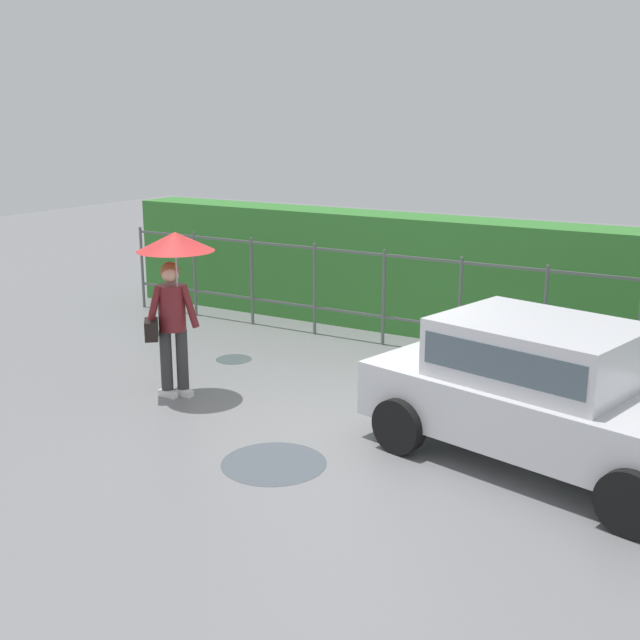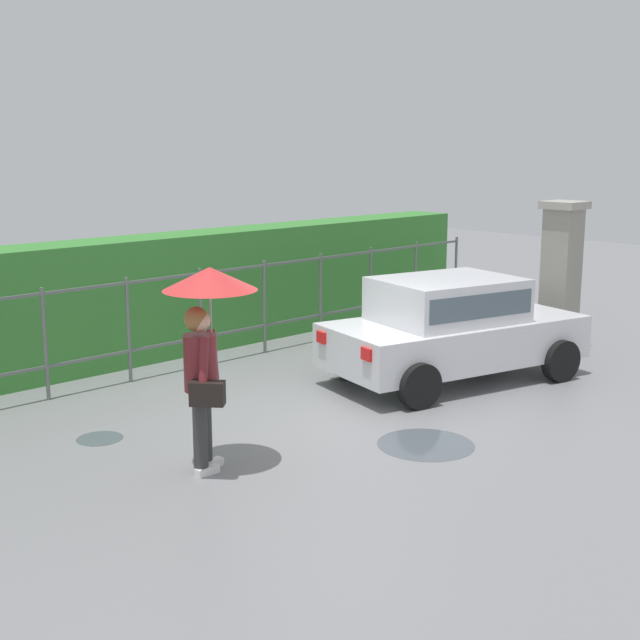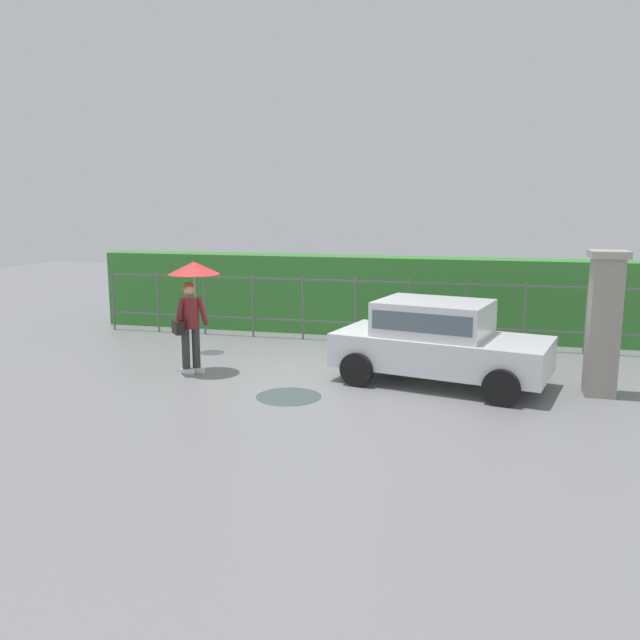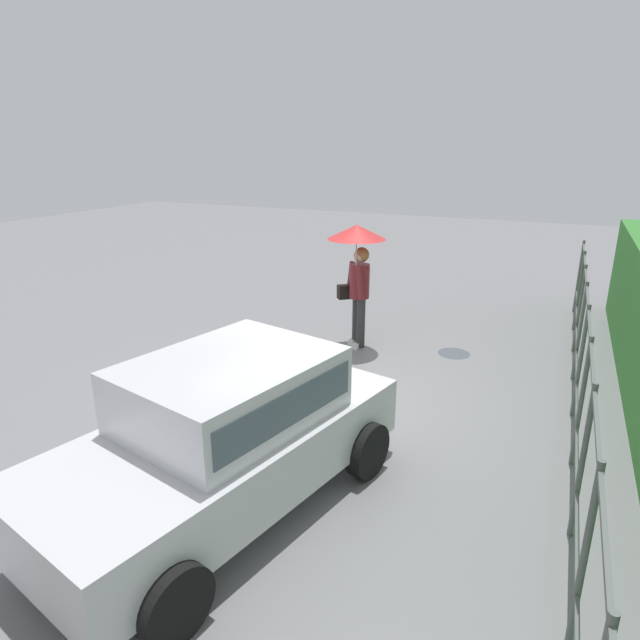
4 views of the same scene
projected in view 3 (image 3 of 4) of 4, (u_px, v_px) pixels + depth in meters
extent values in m
plane|color=slate|center=(311.00, 377.00, 12.16)|extent=(40.00, 40.00, 0.00)
cube|color=silver|center=(441.00, 352.00, 11.61)|extent=(3.98, 2.44, 0.60)
cube|color=silver|center=(434.00, 318.00, 11.57)|extent=(2.18, 1.83, 0.60)
cube|color=#4C5B66|center=(434.00, 316.00, 11.57)|extent=(2.03, 1.82, 0.33)
cylinder|color=black|center=(521.00, 364.00, 11.83)|extent=(0.63, 0.31, 0.60)
cylinder|color=black|center=(501.00, 387.00, 10.36)|extent=(0.63, 0.31, 0.60)
cylinder|color=black|center=(391.00, 350.00, 12.96)|extent=(0.63, 0.31, 0.60)
cylinder|color=black|center=(357.00, 369.00, 11.49)|extent=(0.63, 0.31, 0.60)
cube|color=red|center=(358.00, 329.00, 12.90)|extent=(0.10, 0.21, 0.16)
cube|color=red|center=(333.00, 339.00, 11.94)|extent=(0.10, 0.21, 0.16)
cylinder|color=#333333|center=(196.00, 349.00, 12.46)|extent=(0.15, 0.15, 0.86)
cylinder|color=#333333|center=(186.00, 351.00, 12.37)|extent=(0.15, 0.15, 0.86)
cube|color=white|center=(198.00, 370.00, 12.47)|extent=(0.26, 0.10, 0.08)
cube|color=white|center=(187.00, 371.00, 12.38)|extent=(0.26, 0.10, 0.08)
cylinder|color=maroon|center=(190.00, 313.00, 12.28)|extent=(0.34, 0.34, 0.58)
sphere|color=#DBAD89|center=(189.00, 290.00, 12.21)|extent=(0.22, 0.22, 0.22)
sphere|color=olive|center=(188.00, 289.00, 12.23)|extent=(0.25, 0.25, 0.25)
cylinder|color=maroon|center=(202.00, 311.00, 12.31)|extent=(0.23, 0.22, 0.56)
cylinder|color=maroon|center=(179.00, 313.00, 12.11)|extent=(0.23, 0.22, 0.56)
cylinder|color=#B2B2B7|center=(195.00, 295.00, 12.17)|extent=(0.02, 0.02, 0.77)
cone|color=red|center=(194.00, 268.00, 12.08)|extent=(0.96, 0.96, 0.23)
cube|color=black|center=(178.00, 327.00, 12.10)|extent=(0.34, 0.36, 0.24)
cube|color=gray|center=(603.00, 328.00, 10.80)|extent=(0.48, 0.48, 2.30)
cube|color=#9E998E|center=(609.00, 254.00, 10.59)|extent=(0.60, 0.60, 0.12)
cylinder|color=#59605B|center=(113.00, 300.00, 16.53)|extent=(0.05, 0.05, 1.50)
cylinder|color=#59605B|center=(158.00, 302.00, 16.23)|extent=(0.05, 0.05, 1.50)
cylinder|color=#59605B|center=(205.00, 304.00, 15.93)|extent=(0.05, 0.05, 1.50)
cylinder|color=#59605B|center=(253.00, 306.00, 15.64)|extent=(0.05, 0.05, 1.50)
cylinder|color=#59605B|center=(303.00, 308.00, 15.34)|extent=(0.05, 0.05, 1.50)
cylinder|color=#59605B|center=(355.00, 310.00, 15.04)|extent=(0.05, 0.05, 1.50)
cylinder|color=#59605B|center=(409.00, 312.00, 14.75)|extent=(0.05, 0.05, 1.50)
cylinder|color=#59605B|center=(466.00, 314.00, 14.45)|extent=(0.05, 0.05, 1.50)
cylinder|color=#59605B|center=(524.00, 317.00, 14.15)|extent=(0.05, 0.05, 1.50)
cylinder|color=#59605B|center=(586.00, 319.00, 13.85)|extent=(0.05, 0.05, 1.50)
cube|color=#59605B|center=(355.00, 281.00, 14.92)|extent=(12.43, 0.03, 0.04)
cube|color=#59605B|center=(355.00, 323.00, 15.09)|extent=(12.43, 0.03, 0.04)
cube|color=#387F33|center=(363.00, 295.00, 16.03)|extent=(13.43, 0.90, 1.90)
cylinder|color=#4C545B|center=(289.00, 397.00, 10.90)|extent=(1.10, 1.10, 0.00)
cylinder|color=#4C545B|center=(212.00, 353.00, 14.10)|extent=(0.53, 0.53, 0.00)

